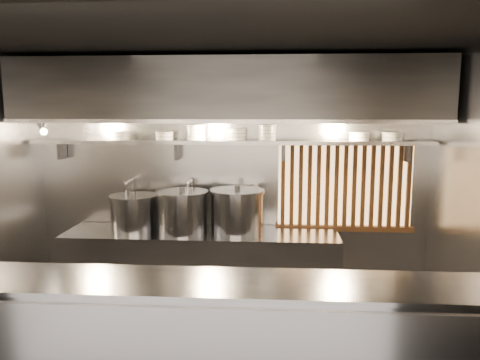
# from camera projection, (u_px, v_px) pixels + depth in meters

# --- Properties ---
(ceiling) EXTENTS (4.50, 4.50, 0.00)m
(ceiling) POSITION_uv_depth(u_px,v_px,m) (214.00, 38.00, 3.73)
(ceiling) COLOR black
(ceiling) RESTS_ON wall_back
(wall_back) EXTENTS (4.50, 0.00, 4.50)m
(wall_back) POSITION_uv_depth(u_px,v_px,m) (231.00, 182.00, 5.42)
(wall_back) COLOR gray
(wall_back) RESTS_ON floor
(cooking_bench) EXTENTS (3.00, 0.70, 0.90)m
(cooking_bench) POSITION_uv_depth(u_px,v_px,m) (202.00, 271.00, 5.22)
(cooking_bench) COLOR gray
(cooking_bench) RESTS_ON floor
(bowl_shelf) EXTENTS (4.40, 0.34, 0.04)m
(bowl_shelf) POSITION_uv_depth(u_px,v_px,m) (229.00, 142.00, 5.17)
(bowl_shelf) COLOR gray
(bowl_shelf) RESTS_ON wall_back
(exhaust_hood) EXTENTS (4.40, 0.81, 0.65)m
(exhaust_hood) POSITION_uv_depth(u_px,v_px,m) (227.00, 91.00, 4.87)
(exhaust_hood) COLOR #2D2D30
(exhaust_hood) RESTS_ON ceiling
(wood_screen) EXTENTS (1.56, 0.09, 1.04)m
(wood_screen) POSITION_uv_depth(u_px,v_px,m) (345.00, 186.00, 5.29)
(wood_screen) COLOR #FFC172
(wood_screen) RESTS_ON wall_back
(faucet_left) EXTENTS (0.04, 0.30, 0.50)m
(faucet_left) POSITION_uv_depth(u_px,v_px,m) (131.00, 191.00, 5.38)
(faucet_left) COLOR silver
(faucet_left) RESTS_ON wall_back
(faucet_right) EXTENTS (0.04, 0.30, 0.50)m
(faucet_right) POSITION_uv_depth(u_px,v_px,m) (191.00, 192.00, 5.33)
(faucet_right) COLOR silver
(faucet_right) RESTS_ON wall_back
(heat_lamp) EXTENTS (0.25, 0.35, 0.20)m
(heat_lamp) POSITION_uv_depth(u_px,v_px,m) (42.00, 126.00, 4.81)
(heat_lamp) COLOR gray
(heat_lamp) RESTS_ON exhaust_hood
(pendant_bulb) EXTENTS (0.09, 0.09, 0.19)m
(pendant_bulb) POSITION_uv_depth(u_px,v_px,m) (219.00, 135.00, 5.05)
(pendant_bulb) COLOR #2D2D30
(pendant_bulb) RESTS_ON exhaust_hood
(stock_pot_left) EXTENTS (0.66, 0.66, 0.44)m
(stock_pot_left) POSITION_uv_depth(u_px,v_px,m) (134.00, 212.00, 5.20)
(stock_pot_left) COLOR gray
(stock_pot_left) RESTS_ON cooking_bench
(stock_pot_mid) EXTENTS (0.61, 0.61, 0.51)m
(stock_pot_mid) POSITION_uv_depth(u_px,v_px,m) (237.00, 211.00, 5.13)
(stock_pot_mid) COLOR gray
(stock_pot_mid) RESTS_ON cooking_bench
(stock_pot_right) EXTENTS (0.67, 0.67, 0.50)m
(stock_pot_right) POSITION_uv_depth(u_px,v_px,m) (182.00, 212.00, 5.10)
(stock_pot_right) COLOR gray
(stock_pot_right) RESTS_ON cooking_bench
(bowl_stack_0) EXTENTS (0.23, 0.23, 0.09)m
(bowl_stack_0) POSITION_uv_depth(u_px,v_px,m) (121.00, 135.00, 5.24)
(bowl_stack_0) COLOR white
(bowl_stack_0) RESTS_ON bowl_shelf
(bowl_stack_1) EXTENTS (0.21, 0.21, 0.09)m
(bowl_stack_1) POSITION_uv_depth(u_px,v_px,m) (165.00, 136.00, 5.21)
(bowl_stack_1) COLOR white
(bowl_stack_1) RESTS_ON bowl_shelf
(bowl_stack_2) EXTENTS (0.23, 0.23, 0.17)m
(bowl_stack_2) POSITION_uv_depth(u_px,v_px,m) (196.00, 132.00, 5.18)
(bowl_stack_2) COLOR white
(bowl_stack_2) RESTS_ON bowl_shelf
(bowl_stack_3) EXTENTS (0.24, 0.24, 0.13)m
(bowl_stack_3) POSITION_uv_depth(u_px,v_px,m) (236.00, 134.00, 5.15)
(bowl_stack_3) COLOR white
(bowl_stack_3) RESTS_ON bowl_shelf
(bowl_stack_4) EXTENTS (0.20, 0.20, 0.17)m
(bowl_stack_4) POSITION_uv_depth(u_px,v_px,m) (267.00, 133.00, 5.13)
(bowl_stack_4) COLOR white
(bowl_stack_4) RESTS_ON bowl_shelf
(bowl_stack_5) EXTENTS (0.23, 0.23, 0.09)m
(bowl_stack_5) POSITION_uv_depth(u_px,v_px,m) (359.00, 136.00, 5.07)
(bowl_stack_5) COLOR white
(bowl_stack_5) RESTS_ON bowl_shelf
(bowl_stack_6) EXTENTS (0.24, 0.24, 0.09)m
(bowl_stack_6) POSITION_uv_depth(u_px,v_px,m) (393.00, 136.00, 5.04)
(bowl_stack_6) COLOR white
(bowl_stack_6) RESTS_ON bowl_shelf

